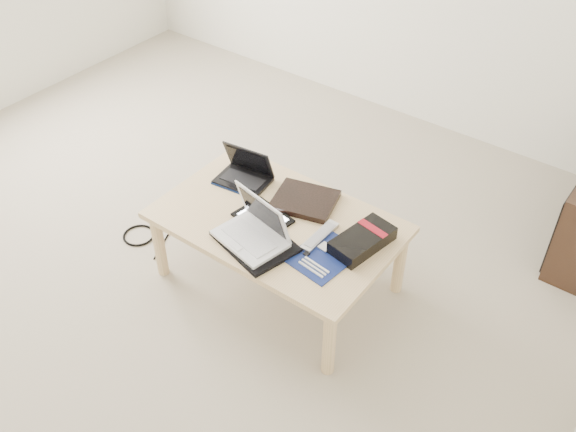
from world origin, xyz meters
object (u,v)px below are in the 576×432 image
Objects in this scene: coffee_table at (277,228)px; gpu_box at (362,240)px; netbook at (245,174)px; white_laptop at (254,230)px.

gpu_box reaches higher than coffee_table.
netbook is 0.45m from white_laptop.
white_laptop is at bearing -87.56° from coffee_table.
coffee_table is 0.35m from netbook.
netbook is at bearing 135.23° from white_laptop.
netbook is 0.72m from gpu_box.
coffee_table is at bearing -168.46° from gpu_box.
netbook is at bearing 175.12° from gpu_box.
coffee_table is at bearing -24.74° from netbook.
white_laptop is (0.32, -0.32, 0.03)m from netbook.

